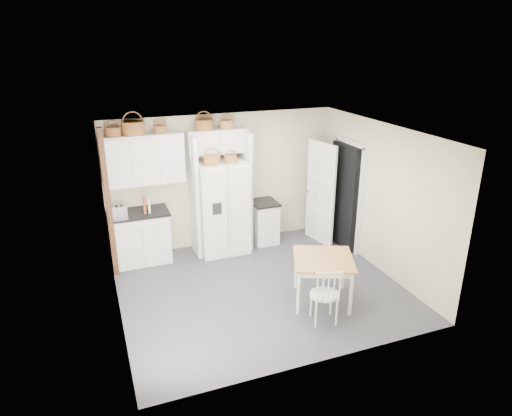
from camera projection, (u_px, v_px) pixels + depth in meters
name	position (u px, v px, depth m)	size (l,w,h in m)	color
floor	(260.00, 288.00, 7.62)	(4.50, 4.50, 0.00)	#2F2F32
ceiling	(261.00, 133.00, 6.71)	(4.50, 4.50, 0.00)	white
wall_back	(223.00, 180.00, 8.91)	(4.50, 4.50, 0.00)	beige
wall_left	(112.00, 236.00, 6.41)	(4.00, 4.00, 0.00)	beige
wall_right	(381.00, 198.00, 7.91)	(4.00, 4.00, 0.00)	beige
refrigerator	(222.00, 208.00, 8.66)	(0.92, 0.74, 1.78)	silver
base_cab_left	(141.00, 238.00, 8.37)	(1.02, 0.64, 0.94)	silver
base_cab_right	(264.00, 223.00, 9.21)	(0.47, 0.56, 0.82)	silver
dining_table	(322.00, 280.00, 7.12)	(0.90, 0.90, 0.75)	olive
windsor_chair	(324.00, 294.00, 6.58)	(0.43, 0.39, 0.89)	silver
counter_left	(138.00, 213.00, 8.20)	(1.06, 0.68, 0.04)	black
counter_right	(264.00, 203.00, 9.06)	(0.51, 0.60, 0.04)	black
toaster	(119.00, 211.00, 7.99)	(0.25, 0.15, 0.17)	silver
cookbook_red	(144.00, 206.00, 8.12)	(0.04, 0.17, 0.26)	#BE3A1C
cookbook_cream	(149.00, 205.00, 8.14)	(0.04, 0.17, 0.26)	beige
basket_upper_a	(113.00, 132.00, 7.71)	(0.27, 0.27, 0.15)	brown
basket_upper_b	(133.00, 128.00, 7.81)	(0.39, 0.39, 0.23)	brown
basket_upper_c	(160.00, 129.00, 7.98)	(0.23, 0.23, 0.13)	brown
basket_bridge_a	(204.00, 125.00, 8.23)	(0.34, 0.34, 0.19)	brown
basket_bridge_b	(227.00, 124.00, 8.38)	(0.26, 0.26, 0.15)	brown
basket_fridge_a	(212.00, 160.00, 8.17)	(0.31, 0.31, 0.16)	brown
basket_fridge_b	(231.00, 159.00, 8.29)	(0.23, 0.23, 0.13)	brown
upper_cabinet	(144.00, 159.00, 8.05)	(1.40, 0.34, 0.90)	silver
bridge_cabinet	(217.00, 141.00, 8.42)	(1.12, 0.34, 0.45)	silver
fridge_panel_left	(194.00, 196.00, 8.48)	(0.08, 0.60, 2.30)	silver
fridge_panel_right	(246.00, 190.00, 8.82)	(0.08, 0.60, 2.30)	silver
trim_post	(108.00, 205.00, 7.61)	(0.09, 0.09, 2.60)	#411F0F
doorway_void	(345.00, 196.00, 8.85)	(0.18, 0.85, 2.05)	black
door_slab	(320.00, 193.00, 9.03)	(0.80, 0.04, 2.05)	white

